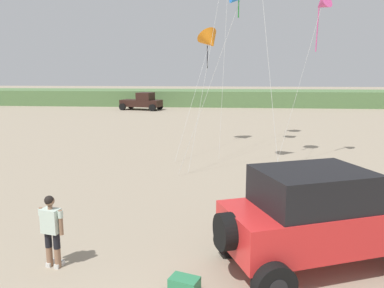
{
  "coord_description": "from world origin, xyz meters",
  "views": [
    {
      "loc": [
        0.56,
        -4.42,
        4.31
      ],
      "look_at": [
        -0.26,
        4.49,
        2.61
      ],
      "focal_mm": 35.86,
      "sensor_mm": 36.0,
      "label": 1
    }
  ],
  "objects_px": {
    "person_watching": "(52,227)",
    "cooler_box": "(184,287)",
    "distant_pickup": "(142,102)",
    "kite_white_parafoil": "(322,5)",
    "kite_red_delta": "(210,41)",
    "jeep": "(322,216)"
  },
  "relations": [
    {
      "from": "person_watching",
      "to": "cooler_box",
      "type": "bearing_deg",
      "value": -15.87
    },
    {
      "from": "distant_pickup",
      "to": "kite_white_parafoil",
      "type": "xyz_separation_m",
      "value": [
        13.92,
        -24.21,
        6.38
      ]
    },
    {
      "from": "distant_pickup",
      "to": "kite_white_parafoil",
      "type": "height_order",
      "value": "kite_white_parafoil"
    },
    {
      "from": "distant_pickup",
      "to": "kite_red_delta",
      "type": "distance_m",
      "value": 22.99
    },
    {
      "from": "cooler_box",
      "to": "person_watching",
      "type": "bearing_deg",
      "value": -177.47
    },
    {
      "from": "person_watching",
      "to": "kite_red_delta",
      "type": "bearing_deg",
      "value": 79.35
    },
    {
      "from": "cooler_box",
      "to": "distant_pickup",
      "type": "distance_m",
      "value": 37.43
    },
    {
      "from": "person_watching",
      "to": "kite_white_parafoil",
      "type": "bearing_deg",
      "value": 54.43
    },
    {
      "from": "distant_pickup",
      "to": "kite_red_delta",
      "type": "height_order",
      "value": "kite_red_delta"
    },
    {
      "from": "cooler_box",
      "to": "kite_red_delta",
      "type": "distance_m",
      "value": 16.71
    },
    {
      "from": "person_watching",
      "to": "kite_red_delta",
      "type": "xyz_separation_m",
      "value": [
        2.78,
        14.79,
        5.08
      ]
    },
    {
      "from": "person_watching",
      "to": "cooler_box",
      "type": "relative_size",
      "value": 2.98
    },
    {
      "from": "jeep",
      "to": "kite_white_parafoil",
      "type": "height_order",
      "value": "kite_white_parafoil"
    },
    {
      "from": "person_watching",
      "to": "kite_white_parafoil",
      "type": "distance_m",
      "value": 15.26
    },
    {
      "from": "kite_red_delta",
      "to": "kite_white_parafoil",
      "type": "bearing_deg",
      "value": -33.6
    },
    {
      "from": "distant_pickup",
      "to": "kite_white_parafoil",
      "type": "distance_m",
      "value": 28.64
    },
    {
      "from": "person_watching",
      "to": "kite_white_parafoil",
      "type": "height_order",
      "value": "kite_white_parafoil"
    },
    {
      "from": "jeep",
      "to": "kite_red_delta",
      "type": "distance_m",
      "value": 15.36
    },
    {
      "from": "jeep",
      "to": "kite_white_parafoil",
      "type": "relative_size",
      "value": 0.64
    },
    {
      "from": "jeep",
      "to": "cooler_box",
      "type": "xyz_separation_m",
      "value": [
        -2.88,
        -1.41,
        -1.01
      ]
    },
    {
      "from": "distant_pickup",
      "to": "cooler_box",
      "type": "bearing_deg",
      "value": -76.25
    },
    {
      "from": "jeep",
      "to": "distant_pickup",
      "type": "relative_size",
      "value": 1.02
    }
  ]
}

